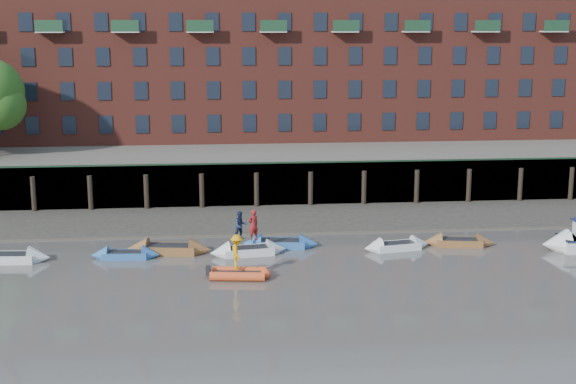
{
  "coord_description": "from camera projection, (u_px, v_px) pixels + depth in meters",
  "views": [
    {
      "loc": [
        -5.07,
        -35.75,
        13.39
      ],
      "look_at": [
        -0.59,
        12.0,
        3.2
      ],
      "focal_mm": 50.0,
      "sensor_mm": 36.0,
      "label": 1
    }
  ],
  "objects": [
    {
      "name": "foreshore",
      "position": [
        288.0,
        219.0,
        55.6
      ],
      "size": [
        110.0,
        8.0,
        0.5
      ],
      "primitive_type": "cube",
      "color": "#3D382F",
      "rests_on": "ground"
    },
    {
      "name": "river_wall",
      "position": [
        283.0,
        184.0,
        59.53
      ],
      "size": [
        110.0,
        1.23,
        3.3
      ],
      "color": "#2D2A26",
      "rests_on": "ground"
    },
    {
      "name": "apartment_terrace",
      "position": [
        268.0,
        29.0,
        71.43
      ],
      "size": [
        80.6,
        15.56,
        20.98
      ],
      "color": "brown",
      "rests_on": "bank_terrace"
    },
    {
      "name": "mud_band",
      "position": [
        293.0,
        231.0,
        52.29
      ],
      "size": [
        110.0,
        1.6,
        0.1
      ],
      "primitive_type": "cube",
      "color": "#4C4336",
      "rests_on": "ground"
    },
    {
      "name": "rowboat_1",
      "position": [
        125.0,
        255.0,
        46.32
      ],
      "size": [
        4.02,
        1.38,
        1.15
      ],
      "rotation": [
        0.0,
        0.0,
        -0.06
      ],
      "color": "#3163A4",
      "rests_on": "ground"
    },
    {
      "name": "bank_terrace",
      "position": [
        270.0,
        155.0,
        72.79
      ],
      "size": [
        110.0,
        28.0,
        3.2
      ],
      "primitive_type": "cube",
      "color": "#5E594D",
      "rests_on": "ground"
    },
    {
      "name": "rowboat_5",
      "position": [
        397.0,
        246.0,
        48.12
      ],
      "size": [
        4.34,
        1.98,
        1.22
      ],
      "rotation": [
        0.0,
        0.0,
        0.19
      ],
      "color": "silver",
      "rests_on": "ground"
    },
    {
      "name": "rowboat_3",
      "position": [
        248.0,
        251.0,
        47.03
      ],
      "size": [
        4.67,
        1.92,
        1.32
      ],
      "rotation": [
        0.0,
        0.0,
        0.14
      ],
      "color": "silver",
      "rests_on": "ground"
    },
    {
      "name": "rowboat_6",
      "position": [
        459.0,
        242.0,
        48.93
      ],
      "size": [
        4.42,
        1.93,
        1.24
      ],
      "rotation": [
        0.0,
        0.0,
        -0.17
      ],
      "color": "brown",
      "rests_on": "ground"
    },
    {
      "name": "rowboat_4",
      "position": [
        280.0,
        244.0,
        48.57
      ],
      "size": [
        4.72,
        1.85,
        1.33
      ],
      "rotation": [
        0.0,
        0.0,
        -0.11
      ],
      "color": "#3163A4",
      "rests_on": "ground"
    },
    {
      "name": "person_rower_b",
      "position": [
        241.0,
        225.0,
        46.95
      ],
      "size": [
        0.98,
        0.88,
        1.66
      ],
      "primitive_type": "imported",
      "rotation": [
        0.0,
        0.0,
        0.36
      ],
      "color": "#19233F",
      "rests_on": "rowboat_3"
    },
    {
      "name": "person_rib_crew",
      "position": [
        237.0,
        252.0,
        42.53
      ],
      "size": [
        0.8,
        1.26,
        1.85
      ],
      "primitive_type": "imported",
      "rotation": [
        0.0,
        0.0,
        1.67
      ],
      "color": "orange",
      "rests_on": "rib_tender"
    },
    {
      "name": "ground",
      "position": [
        324.0,
        310.0,
        38.07
      ],
      "size": [
        220.0,
        220.0,
        0.0
      ],
      "primitive_type": "plane",
      "color": "#56504A",
      "rests_on": "ground"
    },
    {
      "name": "rib_tender",
      "position": [
        241.0,
        274.0,
        42.75
      ],
      "size": [
        3.27,
        1.89,
        0.55
      ],
      "rotation": [
        0.0,
        0.0,
        -0.14
      ],
      "color": "#E14F22",
      "rests_on": "ground"
    },
    {
      "name": "rowboat_2",
      "position": [
        169.0,
        249.0,
        47.3
      ],
      "size": [
        5.17,
        2.14,
        1.46
      ],
      "rotation": [
        0.0,
        0.0,
        -0.14
      ],
      "color": "brown",
      "rests_on": "ground"
    },
    {
      "name": "person_rower_a",
      "position": [
        253.0,
        225.0,
        46.71
      ],
      "size": [
        0.8,
        0.72,
        1.83
      ],
      "primitive_type": "imported",
      "rotation": [
        0.0,
        0.0,
        3.69
      ],
      "color": "maroon",
      "rests_on": "rowboat_3"
    },
    {
      "name": "rowboat_0",
      "position": [
        8.0,
        258.0,
        45.62
      ],
      "size": [
        4.83,
        1.66,
        1.38
      ],
      "rotation": [
        0.0,
        0.0,
        -0.06
      ],
      "color": "silver",
      "rests_on": "ground"
    }
  ]
}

